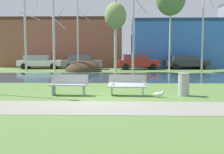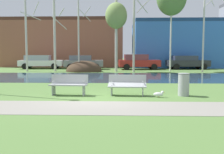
{
  "view_description": "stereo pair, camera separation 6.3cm",
  "coord_description": "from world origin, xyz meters",
  "px_view_note": "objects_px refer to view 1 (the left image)",
  "views": [
    {
      "loc": [
        0.92,
        -10.52,
        1.82
      ],
      "look_at": [
        0.58,
        1.51,
        0.72
      ],
      "focal_mm": 43.22,
      "sensor_mm": 36.0,
      "label": 1
    },
    {
      "loc": [
        0.98,
        -10.52,
        1.82
      ],
      "look_at": [
        0.58,
        1.51,
        0.72
      ],
      "focal_mm": 43.22,
      "sensor_mm": 36.0,
      "label": 2
    }
  ],
  "objects_px": {
    "trash_bin": "(184,84)",
    "parked_hatch_third_red": "(137,62)",
    "parked_sedan_second_grey": "(82,62)",
    "parked_wagon_fourth_dark": "(186,62)",
    "bench_left": "(69,84)",
    "parked_van_nearest_white": "(39,62)",
    "bench_right": "(127,84)",
    "seagull": "(159,94)"
  },
  "relations": [
    {
      "from": "parked_sedan_second_grey",
      "to": "bench_left",
      "type": "bearing_deg",
      "value": -83.98
    },
    {
      "from": "trash_bin",
      "to": "parked_van_nearest_white",
      "type": "xyz_separation_m",
      "value": [
        -11.55,
        18.26,
        0.3
      ]
    },
    {
      "from": "bench_left",
      "to": "parked_sedan_second_grey",
      "type": "bearing_deg",
      "value": 96.02
    },
    {
      "from": "bench_right",
      "to": "parked_hatch_third_red",
      "type": "height_order",
      "value": "parked_hatch_third_red"
    },
    {
      "from": "bench_right",
      "to": "parked_sedan_second_grey",
      "type": "xyz_separation_m",
      "value": [
        -4.31,
        17.33,
        0.32
      ]
    },
    {
      "from": "bench_left",
      "to": "parked_van_nearest_white",
      "type": "height_order",
      "value": "parked_van_nearest_white"
    },
    {
      "from": "bench_left",
      "to": "parked_hatch_third_red",
      "type": "xyz_separation_m",
      "value": [
        4.05,
        17.31,
        0.36
      ]
    },
    {
      "from": "seagull",
      "to": "parked_hatch_third_red",
      "type": "bearing_deg",
      "value": 89.03
    },
    {
      "from": "parked_van_nearest_white",
      "to": "parked_hatch_third_red",
      "type": "distance_m",
      "value": 10.8
    },
    {
      "from": "trash_bin",
      "to": "parked_wagon_fourth_dark",
      "type": "height_order",
      "value": "parked_wagon_fourth_dark"
    },
    {
      "from": "parked_sedan_second_grey",
      "to": "parked_wagon_fourth_dark",
      "type": "height_order",
      "value": "parked_sedan_second_grey"
    },
    {
      "from": "trash_bin",
      "to": "parked_van_nearest_white",
      "type": "relative_size",
      "value": 0.2
    },
    {
      "from": "parked_wagon_fourth_dark",
      "to": "parked_hatch_third_red",
      "type": "bearing_deg",
      "value": -173.04
    },
    {
      "from": "bench_left",
      "to": "bench_right",
      "type": "relative_size",
      "value": 1.0
    },
    {
      "from": "bench_left",
      "to": "parked_hatch_third_red",
      "type": "relative_size",
      "value": 0.37
    },
    {
      "from": "trash_bin",
      "to": "parked_hatch_third_red",
      "type": "height_order",
      "value": "parked_hatch_third_red"
    },
    {
      "from": "parked_hatch_third_red",
      "to": "parked_van_nearest_white",
      "type": "bearing_deg",
      "value": 175.09
    },
    {
      "from": "bench_right",
      "to": "trash_bin",
      "type": "distance_m",
      "value": 2.36
    },
    {
      "from": "bench_right",
      "to": "parked_sedan_second_grey",
      "type": "distance_m",
      "value": 17.86
    },
    {
      "from": "bench_left",
      "to": "parked_van_nearest_white",
      "type": "relative_size",
      "value": 0.34
    },
    {
      "from": "trash_bin",
      "to": "parked_wagon_fourth_dark",
      "type": "relative_size",
      "value": 0.21
    },
    {
      "from": "bench_right",
      "to": "parked_hatch_third_red",
      "type": "distance_m",
      "value": 17.38
    },
    {
      "from": "parked_van_nearest_white",
      "to": "parked_wagon_fourth_dark",
      "type": "bearing_deg",
      "value": -1.01
    },
    {
      "from": "bench_right",
      "to": "parked_van_nearest_white",
      "type": "relative_size",
      "value": 0.34
    },
    {
      "from": "parked_van_nearest_white",
      "to": "parked_wagon_fourth_dark",
      "type": "height_order",
      "value": "parked_van_nearest_white"
    },
    {
      "from": "parked_van_nearest_white",
      "to": "parked_wagon_fourth_dark",
      "type": "relative_size",
      "value": 1.07
    },
    {
      "from": "bench_left",
      "to": "trash_bin",
      "type": "relative_size",
      "value": 1.71
    },
    {
      "from": "parked_wagon_fourth_dark",
      "to": "seagull",
      "type": "bearing_deg",
      "value": -106.78
    },
    {
      "from": "trash_bin",
      "to": "parked_wagon_fourth_dark",
      "type": "xyz_separation_m",
      "value": [
        4.46,
        17.98,
        0.28
      ]
    },
    {
      "from": "bench_right",
      "to": "seagull",
      "type": "bearing_deg",
      "value": -20.34
    },
    {
      "from": "seagull",
      "to": "trash_bin",
      "type": "bearing_deg",
      "value": 21.96
    },
    {
      "from": "parked_sedan_second_grey",
      "to": "parked_hatch_third_red",
      "type": "xyz_separation_m",
      "value": [
        5.88,
        -0.02,
        0.04
      ]
    },
    {
      "from": "parked_sedan_second_grey",
      "to": "trash_bin",
      "type": "bearing_deg",
      "value": -68.98
    },
    {
      "from": "seagull",
      "to": "parked_sedan_second_grey",
      "type": "distance_m",
      "value": 18.66
    },
    {
      "from": "trash_bin",
      "to": "seagull",
      "type": "relative_size",
      "value": 2.04
    },
    {
      "from": "parked_hatch_third_red",
      "to": "parked_wagon_fourth_dark",
      "type": "relative_size",
      "value": 0.97
    },
    {
      "from": "bench_left",
      "to": "bench_right",
      "type": "distance_m",
      "value": 2.48
    },
    {
      "from": "trash_bin",
      "to": "seagull",
      "type": "height_order",
      "value": "trash_bin"
    },
    {
      "from": "bench_left",
      "to": "bench_right",
      "type": "xyz_separation_m",
      "value": [
        2.48,
        0.0,
        0.0
      ]
    },
    {
      "from": "bench_left",
      "to": "parked_hatch_third_red",
      "type": "bearing_deg",
      "value": 76.82
    },
    {
      "from": "parked_hatch_third_red",
      "to": "parked_wagon_fourth_dark",
      "type": "xyz_separation_m",
      "value": [
        5.25,
        0.64,
        -0.05
      ]
    },
    {
      "from": "seagull",
      "to": "parked_wagon_fourth_dark",
      "type": "bearing_deg",
      "value": 73.22
    }
  ]
}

